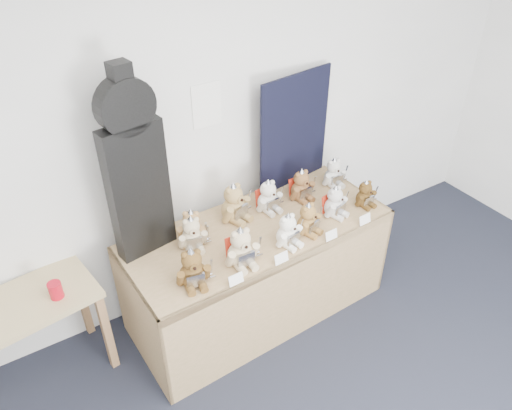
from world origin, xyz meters
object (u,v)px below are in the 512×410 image
teddy_front_end (365,195)px  teddy_back_far_left (192,228)px  side_table (27,317)px  teddy_back_left (192,234)px  display_table (264,253)px  teddy_back_end (334,173)px  teddy_back_right (301,186)px  teddy_front_far_right (335,203)px  teddy_front_left (241,249)px  teddy_back_centre_right (268,197)px  guitar_case (135,168)px  red_cup (56,290)px  teddy_front_centre (288,231)px  teddy_front_far_left (193,269)px  teddy_back_centre_left (235,204)px  teddy_front_right (308,220)px

teddy_front_end → teddy_back_far_left: bearing=164.5°
side_table → teddy_back_left: teddy_back_left is taller
display_table → teddy_back_end: 0.86m
teddy_front_end → teddy_back_right: size_ratio=0.84×
teddy_back_right → teddy_front_far_right: bearing=-78.3°
teddy_front_left → teddy_back_centre_right: (0.46, 0.39, -0.01)m
teddy_front_end → teddy_back_centre_right: teddy_back_centre_right is taller
guitar_case → red_cup: (-0.61, -0.06, -0.62)m
teddy_front_end → teddy_back_end: (-0.02, 0.33, 0.01)m
teddy_front_centre → teddy_back_centre_right: size_ratio=0.97×
teddy_front_far_left → teddy_back_right: bearing=30.7°
teddy_front_centre → teddy_front_end: bearing=-5.2°
teddy_back_centre_right → teddy_back_right: size_ratio=1.01×
teddy_front_left → teddy_back_right: teddy_front_left is taller
display_table → red_cup: red_cup is taller
side_table → guitar_case: 1.13m
teddy_back_end → teddy_back_far_left: (-1.21, -0.04, 0.00)m
teddy_front_far_right → teddy_back_far_left: teddy_back_far_left is taller
display_table → teddy_front_far_left: (-0.61, -0.17, 0.28)m
red_cup → teddy_back_end: 2.10m
side_table → teddy_back_left: (1.05, -0.16, 0.30)m
teddy_front_far_right → teddy_back_centre_right: bearing=126.0°
teddy_front_far_right → teddy_back_centre_left: 0.70m
teddy_front_centre → teddy_back_right: bearing=34.1°
teddy_front_right → teddy_back_left: teddy_back_left is taller
display_table → teddy_back_centre_right: (0.18, 0.22, 0.27)m
teddy_front_end → teddy_back_right: bearing=135.2°
red_cup → teddy_back_right: teddy_back_right is taller
display_table → side_table: display_table is taller
teddy_front_left → teddy_front_centre: size_ratio=1.16×
guitar_case → teddy_back_right: size_ratio=4.63×
teddy_front_right → teddy_back_far_left: size_ratio=0.96×
teddy_front_end → teddy_back_end: teddy_back_end is taller
teddy_back_end → teddy_back_far_left: teddy_back_far_left is taller
teddy_front_far_right → teddy_front_right: bearing=177.9°
guitar_case → teddy_back_end: size_ratio=4.88×
teddy_front_far_left → teddy_front_far_right: (1.15, 0.10, -0.01)m
teddy_front_end → teddy_back_end: bearing=91.3°
teddy_front_far_left → teddy_back_right: size_ratio=1.07×
teddy_front_right → teddy_back_right: 0.40m
red_cup → teddy_front_end: size_ratio=0.48×
display_table → teddy_front_end: teddy_front_end is taller
teddy_back_left → guitar_case: bearing=159.3°
red_cup → teddy_front_centre: size_ratio=0.42×
teddy_front_far_left → teddy_back_centre_left: size_ratio=0.91×
guitar_case → teddy_back_far_left: bearing=-27.5°
teddy_back_left → teddy_back_right: (0.92, 0.08, 0.00)m
red_cup → teddy_front_right: 1.63m
teddy_front_left → teddy_back_far_left: 0.40m
teddy_front_far_right → teddy_back_right: teddy_back_right is taller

